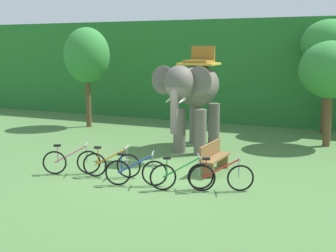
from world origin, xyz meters
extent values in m
plane|color=#4C753D|center=(0.00, 0.00, 0.00)|extent=(80.00, 80.00, 0.00)
cube|color=#28702D|center=(0.00, 12.53, 2.55)|extent=(36.00, 6.00, 5.10)
cylinder|color=brown|center=(-6.39, 6.10, 1.11)|extent=(0.24, 0.24, 2.22)
ellipsoid|color=#338438|center=(-6.39, 6.10, 3.37)|extent=(2.13, 2.13, 2.57)
cylinder|color=brown|center=(4.07, 8.76, 1.50)|extent=(0.36, 0.36, 2.99)
ellipsoid|color=#338438|center=(4.07, 8.76, 3.90)|extent=(2.41, 2.41, 2.03)
cylinder|color=brown|center=(4.31, 6.07, 0.97)|extent=(0.28, 0.28, 1.95)
ellipsoid|color=#338438|center=(4.31, 6.07, 2.91)|extent=(2.32, 2.32, 2.14)
ellipsoid|color=#665E56|center=(-0.12, 3.83, 2.35)|extent=(1.49, 2.94, 1.50)
cylinder|color=#665E56|center=(0.29, 2.94, 0.80)|extent=(0.44, 0.44, 1.60)
cylinder|color=#665E56|center=(-0.48, 2.92, 0.80)|extent=(0.44, 0.44, 1.60)
cylinder|color=#665E56|center=(0.24, 4.74, 0.80)|extent=(0.44, 0.44, 1.60)
cylinder|color=#665E56|center=(-0.53, 4.71, 0.80)|extent=(0.44, 0.44, 1.60)
ellipsoid|color=#665E56|center=(-0.06, 1.83, 2.60)|extent=(1.03, 1.13, 1.10)
ellipsoid|color=#665E56|center=(0.56, 2.00, 2.65)|extent=(0.84, 0.18, 0.96)
ellipsoid|color=#665E56|center=(-0.68, 1.96, 2.65)|extent=(0.84, 0.18, 0.96)
cylinder|color=#665E56|center=(-0.04, 1.38, 1.70)|extent=(0.26, 0.26, 1.40)
cone|color=beige|center=(0.17, 1.43, 2.05)|extent=(0.14, 0.57, 0.21)
cone|color=beige|center=(-0.27, 1.42, 2.05)|extent=(0.14, 0.57, 0.21)
cube|color=gold|center=(-0.12, 3.93, 3.13)|extent=(1.37, 1.34, 0.08)
cube|color=olive|center=(-0.12, 3.93, 3.22)|extent=(0.93, 1.13, 0.10)
cube|color=olive|center=(-0.13, 4.43, 3.50)|extent=(0.90, 0.13, 0.56)
cylinder|color=#665E56|center=(-0.16, 5.25, 1.90)|extent=(0.08, 0.08, 0.90)
torus|color=black|center=(-2.84, -1.13, 0.36)|extent=(0.66, 0.36, 0.71)
torus|color=black|center=(-1.94, -0.69, 0.36)|extent=(0.66, 0.36, 0.71)
cylinder|color=pink|center=(-2.41, -0.92, 0.60)|extent=(0.89, 0.47, 0.54)
cylinder|color=pink|center=(-2.75, -1.08, 0.61)|extent=(0.03, 0.03, 0.52)
cube|color=black|center=(-2.75, -1.08, 0.88)|extent=(0.22, 0.18, 0.06)
cylinder|color=#9E9EA3|center=(-1.99, -0.71, 0.64)|extent=(0.03, 0.03, 0.55)
cylinder|color=#9E9EA3|center=(-1.99, -0.71, 0.91)|extent=(0.26, 0.48, 0.03)
torus|color=black|center=(-1.61, -0.87, 0.36)|extent=(0.69, 0.25, 0.71)
torus|color=black|center=(-0.66, -0.58, 0.36)|extent=(0.69, 0.25, 0.71)
cylinder|color=orange|center=(-1.16, -0.73, 0.60)|extent=(0.94, 0.32, 0.54)
cylinder|color=orange|center=(-1.52, -0.84, 0.61)|extent=(0.03, 0.03, 0.52)
cube|color=black|center=(-1.52, -0.84, 0.88)|extent=(0.22, 0.15, 0.06)
cylinder|color=#9E9EA3|center=(-0.70, -0.60, 0.64)|extent=(0.03, 0.03, 0.55)
cylinder|color=#9E9EA3|center=(-0.70, -0.60, 0.91)|extent=(0.18, 0.51, 0.03)
torus|color=black|center=(-0.59, -1.32, 0.36)|extent=(0.69, 0.29, 0.71)
torus|color=black|center=(0.35, -0.98, 0.36)|extent=(0.69, 0.29, 0.71)
cylinder|color=blue|center=(-0.14, -1.16, 0.60)|extent=(0.93, 0.37, 0.54)
cylinder|color=blue|center=(-0.49, -1.29, 0.61)|extent=(0.03, 0.03, 0.52)
cube|color=black|center=(-0.49, -1.29, 0.88)|extent=(0.22, 0.16, 0.06)
cylinder|color=#9E9EA3|center=(0.31, -1.00, 0.64)|extent=(0.03, 0.03, 0.55)
cylinder|color=#9E9EA3|center=(0.31, -1.00, 0.91)|extent=(0.21, 0.50, 0.03)
torus|color=black|center=(0.71, -1.23, 0.36)|extent=(0.65, 0.38, 0.71)
torus|color=black|center=(1.59, -0.76, 0.36)|extent=(0.65, 0.38, 0.71)
cylinder|color=green|center=(1.13, -1.01, 0.60)|extent=(0.88, 0.50, 0.54)
cylinder|color=green|center=(0.80, -1.19, 0.61)|extent=(0.03, 0.03, 0.52)
cube|color=black|center=(0.80, -1.19, 0.88)|extent=(0.22, 0.18, 0.06)
cylinder|color=#9E9EA3|center=(1.55, -0.78, 0.64)|extent=(0.03, 0.03, 0.55)
cylinder|color=#9E9EA3|center=(1.55, -0.78, 0.91)|extent=(0.27, 0.47, 0.03)
torus|color=black|center=(1.68, -0.90, 0.36)|extent=(0.67, 0.33, 0.71)
torus|color=black|center=(2.59, -0.50, 0.36)|extent=(0.67, 0.33, 0.71)
cylinder|color=red|center=(2.11, -0.71, 0.60)|extent=(0.91, 0.43, 0.54)
cylinder|color=red|center=(1.77, -0.86, 0.61)|extent=(0.03, 0.03, 0.52)
cube|color=black|center=(1.77, -0.86, 0.88)|extent=(0.22, 0.17, 0.06)
cylinder|color=#9E9EA3|center=(2.55, -0.52, 0.64)|extent=(0.03, 0.03, 0.55)
cylinder|color=#9E9EA3|center=(2.55, -0.52, 0.91)|extent=(0.24, 0.49, 0.03)
cube|color=brown|center=(1.48, 0.95, 0.45)|extent=(0.52, 1.53, 0.06)
cube|color=brown|center=(1.30, 0.96, 0.69)|extent=(0.18, 1.50, 0.40)
cube|color=brown|center=(1.52, 1.54, 0.23)|extent=(0.37, 0.11, 0.45)
cube|color=brown|center=(1.43, 0.35, 0.23)|extent=(0.37, 0.11, 0.45)
camera|label=1|loc=(5.16, -11.31, 3.68)|focal=46.69mm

